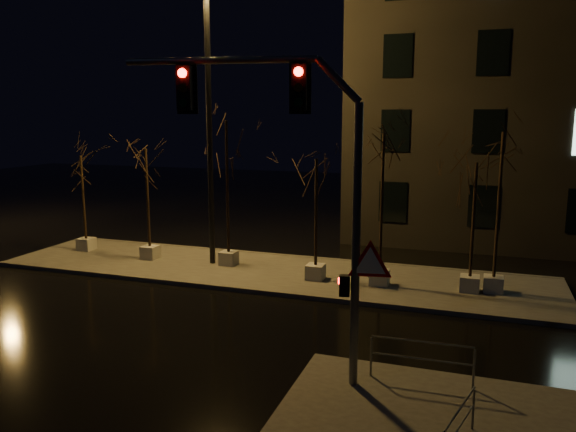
% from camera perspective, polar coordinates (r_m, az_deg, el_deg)
% --- Properties ---
extents(ground, '(90.00, 90.00, 0.00)m').
position_cam_1_polar(ground, '(17.24, -9.40, -11.03)').
color(ground, black).
rests_on(ground, ground).
extents(median, '(22.00, 5.00, 0.15)m').
position_cam_1_polar(median, '(22.39, -2.11, -5.67)').
color(median, '#45433D').
rests_on(median, ground).
extents(sidewalk_corner, '(7.00, 5.00, 0.15)m').
position_cam_1_polar(sidewalk_corner, '(12.24, 16.18, -20.29)').
color(sidewalk_corner, '#45433D').
rests_on(sidewalk_corner, ground).
extents(tree_0, '(1.80, 1.80, 4.40)m').
position_cam_1_polar(tree_0, '(26.62, -20.20, 3.75)').
color(tree_0, '#B2AFA6').
rests_on(tree_0, median).
extents(tree_1, '(1.80, 1.80, 4.82)m').
position_cam_1_polar(tree_1, '(24.16, -14.18, 4.22)').
color(tree_1, '#B2AFA6').
rests_on(tree_1, median).
extents(tree_2, '(1.80, 1.80, 6.01)m').
position_cam_1_polar(tree_2, '(22.49, -6.25, 6.35)').
color(tree_2, '#B2AFA6').
rests_on(tree_2, median).
extents(tree_3, '(1.80, 1.80, 4.61)m').
position_cam_1_polar(tree_3, '(20.48, 2.89, 3.04)').
color(tree_3, '#B2AFA6').
rests_on(tree_3, median).
extents(tree_4, '(1.80, 1.80, 5.58)m').
position_cam_1_polar(tree_4, '(19.88, 9.61, 4.82)').
color(tree_4, '#B2AFA6').
rests_on(tree_4, median).
extents(tree_5, '(1.80, 1.80, 4.61)m').
position_cam_1_polar(tree_5, '(19.99, 18.47, 2.34)').
color(tree_5, '#B2AFA6').
rests_on(tree_5, median).
extents(tree_6, '(1.80, 1.80, 5.66)m').
position_cam_1_polar(tree_6, '(20.11, 20.83, 4.52)').
color(tree_6, '#B2AFA6').
rests_on(tree_6, median).
extents(traffic_signal_mast, '(5.91, 1.05, 7.29)m').
position_cam_1_polar(traffic_signal_mast, '(12.22, 1.51, 4.24)').
color(traffic_signal_mast, '#54565B').
rests_on(traffic_signal_mast, sidewalk_corner).
extents(streetlight_main, '(2.82, 0.73, 11.26)m').
position_cam_1_polar(streetlight_main, '(22.79, -8.05, 11.23)').
color(streetlight_main, black).
rests_on(streetlight_main, median).
extents(guard_rail_a, '(2.35, 0.11, 1.01)m').
position_cam_1_polar(guard_rail_a, '(13.53, 13.40, -13.60)').
color(guard_rail_a, '#54565B').
rests_on(guard_rail_a, sidewalk_corner).
extents(guard_rail_b, '(0.50, 1.84, 0.90)m').
position_cam_1_polar(guard_rail_b, '(11.24, 17.05, -19.46)').
color(guard_rail_b, '#54565B').
rests_on(guard_rail_b, sidewalk_corner).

